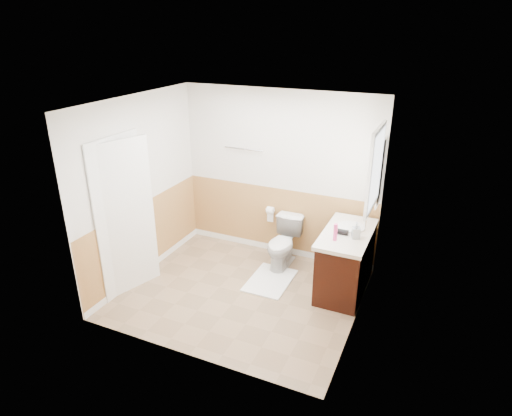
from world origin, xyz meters
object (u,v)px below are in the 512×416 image
at_px(bath_mat, 270,280).
at_px(lotion_bottle, 335,232).
at_px(vanity_cabinet, 345,263).
at_px(soap_dispenser, 356,230).
at_px(toilet, 283,243).

bearing_deg(bath_mat, lotion_bottle, -4.09).
relative_size(vanity_cabinet, soap_dispenser, 5.16).
bearing_deg(toilet, lotion_bottle, -32.21).
bearing_deg(toilet, vanity_cabinet, -15.08).
bearing_deg(bath_mat, soap_dispenser, 5.25).
height_order(vanity_cabinet, soap_dispenser, soap_dispenser).
bearing_deg(lotion_bottle, soap_dispenser, 36.57).
xyz_separation_m(lotion_bottle, soap_dispenser, (0.22, 0.16, -0.00)).
relative_size(vanity_cabinet, lotion_bottle, 5.00).
relative_size(bath_mat, soap_dispenser, 3.75).
distance_m(toilet, bath_mat, 0.60).
bearing_deg(lotion_bottle, toilet, 147.98).
distance_m(vanity_cabinet, soap_dispenser, 0.58).
height_order(bath_mat, soap_dispenser, soap_dispenser).
distance_m(bath_mat, vanity_cabinet, 1.07).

